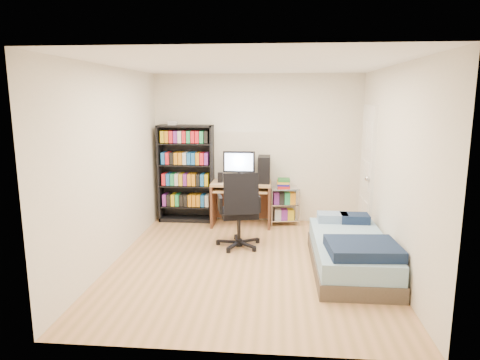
# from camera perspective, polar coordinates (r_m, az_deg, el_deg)

# --- Properties ---
(room) EXTENTS (3.58, 4.08, 2.58)m
(room) POSITION_cam_1_polar(r_m,az_deg,el_deg) (5.32, 1.19, 1.63)
(room) COLOR tan
(room) RESTS_ON ground
(media_shelf) EXTENTS (0.93, 0.31, 1.72)m
(media_shelf) POSITION_cam_1_polar(r_m,az_deg,el_deg) (7.35, -7.20, 1.01)
(media_shelf) COLOR black
(media_shelf) RESTS_ON room
(computer_desk) EXTENTS (0.98, 0.57, 1.23)m
(computer_desk) POSITION_cam_1_polar(r_m,az_deg,el_deg) (7.12, 1.00, -0.77)
(computer_desk) COLOR #A18052
(computer_desk) RESTS_ON room
(office_chair) EXTENTS (0.79, 0.79, 1.11)m
(office_chair) POSITION_cam_1_polar(r_m,az_deg,el_deg) (6.10, -0.09, -5.80)
(office_chair) COLOR black
(office_chair) RESTS_ON room
(wire_cart) EXTENTS (0.52, 0.41, 0.78)m
(wire_cart) POSITION_cam_1_polar(r_m,az_deg,el_deg) (7.20, 5.91, -1.98)
(wire_cart) COLOR silver
(wire_cart) RESTS_ON room
(bed) EXTENTS (0.91, 1.83, 0.52)m
(bed) POSITION_cam_1_polar(r_m,az_deg,el_deg) (5.53, 14.56, -9.32)
(bed) COLOR brown
(bed) RESTS_ON room
(door) EXTENTS (0.12, 0.80, 2.00)m
(door) POSITION_cam_1_polar(r_m,az_deg,el_deg) (6.82, 16.59, 1.12)
(door) COLOR silver
(door) RESTS_ON room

